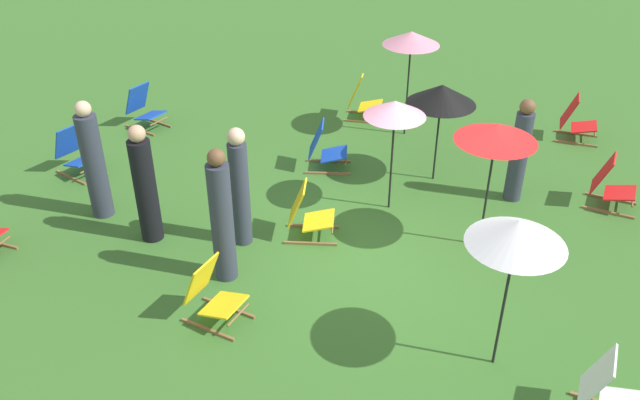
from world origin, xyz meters
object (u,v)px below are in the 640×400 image
person_4 (94,163)px  person_1 (222,219)px  umbrella_0 (517,233)px  deckchair_7 (325,149)px  deckchair_2 (76,153)px  umbrella_1 (496,133)px  deckchair_8 (611,185)px  deckchair_9 (144,109)px  deckchair_4 (212,295)px  person_3 (145,187)px  deckchair_3 (363,100)px  umbrella_3 (411,39)px  deckchair_6 (576,121)px  deckchair_0 (308,214)px  person_0 (240,188)px  person_2 (519,152)px  deckchair_1 (609,394)px  umbrella_2 (395,109)px  umbrella_4 (442,95)px

person_4 → person_1: bearing=9.2°
umbrella_0 → deckchair_7: bearing=41.2°
deckchair_2 → umbrella_1: bearing=-72.3°
umbrella_0 → deckchair_8: bearing=-18.2°
umbrella_1 → deckchair_9: bearing=74.0°
deckchair_4 → person_3: (1.27, 1.62, 0.48)m
deckchair_3 → umbrella_0: 6.78m
deckchair_8 → umbrella_3: size_ratio=0.43×
umbrella_0 → person_3: bearing=79.4°
deckchair_6 → umbrella_1: 4.33m
deckchair_6 → deckchair_9: bearing=104.6°
deckchair_8 → deckchair_7: bearing=99.6°
deckchair_6 → deckchair_9: same height
deckchair_4 → deckchair_7: size_ratio=0.97×
deckchair_6 → deckchair_0: bearing=141.3°
deckchair_2 → deckchair_8: size_ratio=1.04×
umbrella_3 → person_4: size_ratio=1.06×
deckchair_2 → deckchair_4: size_ratio=1.04×
person_0 → deckchair_2: bearing=162.0°
deckchair_4 → deckchair_6: 7.70m
deckchair_0 → umbrella_3: umbrella_3 is taller
umbrella_1 → person_2: size_ratio=1.11×
umbrella_3 → deckchair_1: bearing=-150.3°
deckchair_6 → umbrella_1: size_ratio=0.45×
deckchair_8 → person_1: bearing=132.2°
person_1 → deckchair_9: bearing=92.3°
deckchair_0 → deckchair_7: same height
deckchair_0 → deckchair_2: 4.30m
person_0 → person_2: size_ratio=1.06×
deckchair_6 → umbrella_3: 3.42m
person_4 → person_3: bearing=10.2°
deckchair_3 → person_2: size_ratio=0.50×
deckchair_9 → umbrella_0: bearing=-105.7°
deckchair_4 → deckchair_8: size_ratio=1.00×
deckchair_0 → person_3: 2.28m
umbrella_3 → person_2: (-1.73, -2.11, -1.01)m
person_0 → deckchair_3: bearing=81.5°
deckchair_9 → umbrella_2: umbrella_2 is taller
umbrella_3 → person_0: (-4.16, 1.41, -0.95)m
deckchair_6 → person_1: size_ratio=0.44×
deckchair_1 → umbrella_4: bearing=35.4°
deckchair_1 → umbrella_1: (2.72, 1.56, 1.37)m
deckchair_9 → deckchair_2: bearing=-168.3°
umbrella_4 → deckchair_3: bearing=42.4°
deckchair_0 → person_0: bearing=102.1°
person_1 → deckchair_2: bearing=113.0°
deckchair_7 → umbrella_3: 2.48m
deckchair_2 → umbrella_1: 6.78m
umbrella_3 → person_2: size_ratio=1.16×
deckchair_1 → deckchair_9: bearing=65.8°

